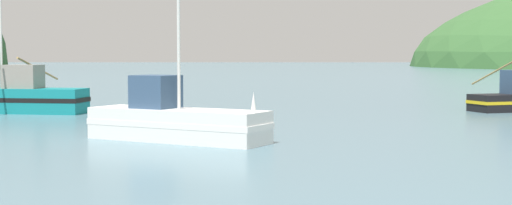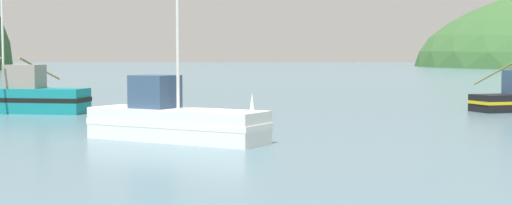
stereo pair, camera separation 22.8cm
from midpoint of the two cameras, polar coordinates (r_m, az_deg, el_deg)
fishing_boat_teal at (r=42.54m, az=-18.04°, el=0.39°), size 8.75×12.06×6.37m
fishing_boat_white at (r=27.47m, az=-6.06°, el=-1.36°), size 7.08×5.10×7.12m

